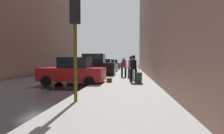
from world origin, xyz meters
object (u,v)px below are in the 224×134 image
Objects in this scene: parked_blue_sedan at (112,64)px; duffel_bag at (109,80)px; fire_hydrant at (110,72)px; rolling_suitcase at (139,78)px; parked_dark_green_sedan at (108,65)px; pedestrian_in_red_jacket at (124,66)px; parked_red_hatchback at (73,72)px; parked_silver_sedan at (103,66)px; pedestrian_in_jeans at (134,67)px; traffic_light at (75,26)px; pedestrian_with_fedora at (133,67)px; pedestrian_with_beanie at (131,66)px; parked_black_suv at (92,66)px.

parked_blue_sedan is 24.82m from duffel_bag.
fire_hydrant is 0.68× the size of rolling_suitcase.
pedestrian_in_red_jacket reaches higher than parked_dark_green_sedan.
parked_red_hatchback is at bearing -108.45° from fire_hydrant.
pedestrian_in_jeans is at bearing -67.84° from parked_silver_sedan.
traffic_light is 2.03× the size of pedestrian_with_fedora.
pedestrian_with_beanie reaches higher than pedestrian_in_jeans.
fire_hydrant is (1.80, 5.41, -0.35)m from parked_red_hatchback.
pedestrian_in_red_jacket is 4.07m from duffel_bag.
pedestrian_in_jeans reaches higher than parked_dark_green_sedan.
pedestrian_in_jeans reaches higher than parked_silver_sedan.
pedestrian_in_red_jacket reaches higher than fire_hydrant.
pedestrian_in_red_jacket is at bearing -81.31° from parked_blue_sedan.
parked_dark_green_sedan is 16.18m from pedestrian_in_jeans.
pedestrian_with_beanie is at bearing -66.96° from parked_silver_sedan.
parked_red_hatchback is 18.08m from parked_dark_green_sedan.
traffic_light reaches higher than fire_hydrant.
pedestrian_with_beanie is (3.79, -21.66, 0.29)m from parked_blue_sedan.
parked_red_hatchback is 6.03× the size of fire_hydrant.
parked_black_suv is at bearing 164.49° from fire_hydrant.
rolling_suitcase is (4.29, -25.08, -0.36)m from parked_blue_sedan.
pedestrian_with_beanie is 4.04× the size of duffel_bag.
parked_blue_sedan reaches higher than rolling_suitcase.
duffel_bag is (-1.92, 0.38, -0.20)m from rolling_suitcase.
parked_blue_sedan is 2.36× the size of pedestrian_with_fedora.
duffel_bag is (2.37, -24.70, -0.56)m from parked_blue_sedan.
traffic_light reaches higher than pedestrian_with_beanie.
parked_blue_sedan is at bearing 99.71° from rolling_suitcase.
pedestrian_with_fedora is at bearing 14.33° from duffel_bag.
rolling_suitcase is at bearing -76.70° from parked_dark_green_sedan.
parked_blue_sedan is at bearing 95.26° from fire_hydrant.
pedestrian_in_red_jacket is at bearing -68.48° from parked_silver_sedan.
parked_silver_sedan is 6.06× the size of fire_hydrant.
pedestrian_in_red_jacket reaches higher than parked_blue_sedan.
traffic_light reaches higher than pedestrian_with_fedora.
pedestrian_with_beanie is at bearing -75.56° from parked_dark_green_sedan.
pedestrian_with_beanie is (1.94, 8.61, -1.62)m from traffic_light.
parked_red_hatchback is 1.18× the size of traffic_light.
parked_silver_sedan is at bearing 108.93° from pedestrian_with_fedora.
traffic_light is at bearing -102.70° from pedestrian_with_beanie.
parked_red_hatchback and parked_silver_sedan have the same top height.
pedestrian_in_red_jacket is (1.37, -1.19, 0.61)m from fire_hydrant.
pedestrian_in_jeans is at bearing 51.88° from duffel_bag.
parked_dark_green_sedan is at bearing 97.60° from duffel_bag.
pedestrian_with_fedora is 1.07m from rolling_suitcase.
parked_red_hatchback is at bearing -169.71° from pedestrian_with_fedora.
parked_silver_sedan is at bearing 96.04° from traffic_light.
traffic_light is at bearing -86.50° from parked_blue_sedan.
pedestrian_with_beanie reaches higher than parked_blue_sedan.
fire_hydrant is at bearing 90.27° from traffic_light.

